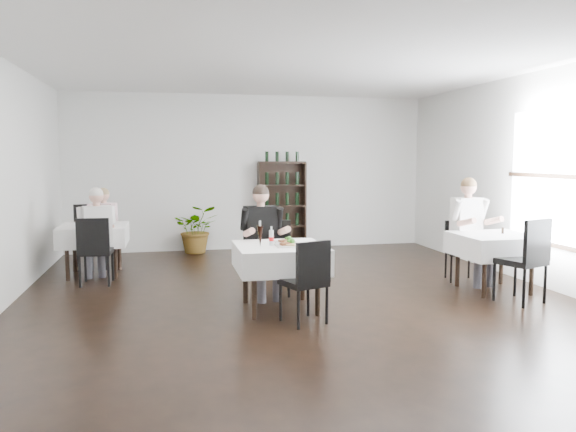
% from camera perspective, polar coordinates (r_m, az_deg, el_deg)
% --- Properties ---
extents(room_shell, '(9.00, 9.00, 9.00)m').
position_cam_1_polar(room_shell, '(6.61, 1.73, 3.39)').
color(room_shell, black).
rests_on(room_shell, ground).
extents(window_right, '(0.06, 2.30, 1.85)m').
position_cam_1_polar(window_right, '(8.17, 26.20, 3.27)').
color(window_right, white).
rests_on(window_right, room_shell).
extents(wine_shelf, '(0.90, 0.28, 1.75)m').
position_cam_1_polar(wine_shelf, '(10.98, -0.62, 1.01)').
color(wine_shelf, black).
rests_on(wine_shelf, ground).
extents(main_table, '(1.03, 1.03, 0.77)m').
position_cam_1_polar(main_table, '(6.64, -0.82, -4.24)').
color(main_table, black).
rests_on(main_table, ground).
extents(left_table, '(0.98, 0.98, 0.77)m').
position_cam_1_polar(left_table, '(9.05, -19.13, -1.83)').
color(left_table, black).
rests_on(left_table, ground).
extents(right_table, '(0.98, 0.98, 0.77)m').
position_cam_1_polar(right_table, '(8.04, 20.22, -2.82)').
color(right_table, black).
rests_on(right_table, ground).
extents(potted_tree, '(0.85, 0.75, 0.91)m').
position_cam_1_polar(potted_tree, '(10.70, -9.24, -1.31)').
color(potted_tree, '#26531C').
rests_on(potted_tree, ground).
extents(main_chair_far, '(0.51, 0.52, 0.96)m').
position_cam_1_polar(main_chair_far, '(7.46, -1.40, -3.67)').
color(main_chair_far, black).
rests_on(main_chair_far, ground).
extents(main_chair_near, '(0.54, 0.54, 0.92)m').
position_cam_1_polar(main_chair_near, '(6.05, 1.99, -6.16)').
color(main_chair_near, black).
rests_on(main_chair_near, ground).
extents(left_chair_far, '(0.55, 0.56, 1.04)m').
position_cam_1_polar(left_chair_far, '(9.68, -19.47, -1.53)').
color(left_chair_far, black).
rests_on(left_chair_far, ground).
extents(left_chair_near, '(0.46, 0.47, 0.97)m').
position_cam_1_polar(left_chair_near, '(8.33, -19.03, -2.96)').
color(left_chair_near, black).
rests_on(left_chair_near, ground).
extents(right_chair_far, '(0.48, 0.49, 0.86)m').
position_cam_1_polar(right_chair_far, '(8.64, 17.04, -2.98)').
color(right_chair_far, black).
rests_on(right_chair_far, ground).
extents(right_chair_near, '(0.62, 0.63, 1.06)m').
position_cam_1_polar(right_chair_near, '(7.48, 23.11, -3.68)').
color(right_chair_near, black).
rests_on(right_chair_near, ground).
extents(diner_main, '(0.58, 0.60, 1.45)m').
position_cam_1_polar(diner_main, '(7.19, -2.61, -1.66)').
color(diner_main, '#45444C').
rests_on(diner_main, ground).
extents(diner_left_far, '(0.58, 0.61, 1.31)m').
position_cam_1_polar(diner_left_far, '(9.63, -18.34, -0.53)').
color(diner_left_far, '#45444C').
rests_on(diner_left_far, ground).
extents(diner_left_near, '(0.57, 0.61, 1.38)m').
position_cam_1_polar(diner_left_near, '(8.53, -18.87, -1.07)').
color(diner_left_near, '#45444C').
rests_on(diner_left_near, ground).
extents(diner_right_far, '(0.62, 0.64, 1.52)m').
position_cam_1_polar(diner_right_far, '(8.38, 18.09, -0.61)').
color(diner_right_far, '#45444C').
rests_on(diner_right_far, ground).
extents(plate_far, '(0.27, 0.27, 0.08)m').
position_cam_1_polar(plate_far, '(6.78, -0.23, -2.60)').
color(plate_far, white).
rests_on(plate_far, main_table).
extents(plate_near, '(0.27, 0.27, 0.08)m').
position_cam_1_polar(plate_near, '(6.51, 0.02, -2.94)').
color(plate_near, white).
rests_on(plate_near, main_table).
extents(pilsner_dark, '(0.07, 0.07, 0.31)m').
position_cam_1_polar(pilsner_dark, '(6.45, -2.84, -2.07)').
color(pilsner_dark, black).
rests_on(pilsner_dark, main_table).
extents(pilsner_lager, '(0.07, 0.07, 0.28)m').
position_cam_1_polar(pilsner_lager, '(6.65, -2.89, -1.93)').
color(pilsner_lager, gold).
rests_on(pilsner_lager, main_table).
extents(coke_bottle, '(0.06, 0.06, 0.23)m').
position_cam_1_polar(coke_bottle, '(6.57, -1.70, -2.23)').
color(coke_bottle, silver).
rests_on(coke_bottle, main_table).
extents(napkin_cutlery, '(0.21, 0.19, 0.02)m').
position_cam_1_polar(napkin_cutlery, '(6.52, 2.36, -3.05)').
color(napkin_cutlery, black).
rests_on(napkin_cutlery, main_table).
extents(pepper_mill, '(0.04, 0.04, 0.09)m').
position_cam_1_polar(pepper_mill, '(8.13, 20.98, -1.38)').
color(pepper_mill, black).
rests_on(pepper_mill, right_table).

